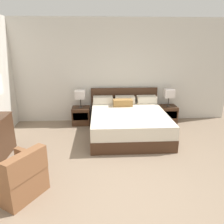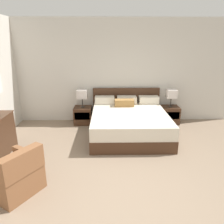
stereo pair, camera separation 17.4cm
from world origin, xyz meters
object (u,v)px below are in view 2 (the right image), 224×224
object	(u,v)px
bed	(129,122)
nightstand_right	(170,115)
table_lamp_right	(171,94)
table_lamp_left	(82,94)
nightstand_left	(83,115)
armchair_by_window	(15,176)

from	to	relation	value
bed	nightstand_right	distance (m)	1.45
nightstand_right	table_lamp_right	xyz separation A→B (m)	(-0.00, 0.00, 0.61)
bed	table_lamp_left	distance (m)	1.55
nightstand_left	nightstand_right	bearing A→B (deg)	0.00
table_lamp_left	bed	bearing A→B (deg)	-31.43
table_lamp_left	table_lamp_right	distance (m)	2.48
table_lamp_left	table_lamp_right	bearing A→B (deg)	0.00
bed	nightstand_right	bearing A→B (deg)	31.35
nightstand_left	nightstand_right	world-z (taller)	same
nightstand_left	table_lamp_left	distance (m)	0.61
bed	nightstand_right	size ratio (longest dim) A/B	4.32
nightstand_right	table_lamp_left	size ratio (longest dim) A/B	0.99
nightstand_right	table_lamp_right	bearing A→B (deg)	90.00
nightstand_right	nightstand_left	bearing A→B (deg)	180.00
nightstand_right	table_lamp_right	world-z (taller)	table_lamp_right
bed	table_lamp_right	size ratio (longest dim) A/B	4.28
table_lamp_left	armchair_by_window	size ratio (longest dim) A/B	0.52
nightstand_left	armchair_by_window	xyz separation A→B (m)	(-0.72, -2.98, 0.04)
nightstand_right	bed	bearing A→B (deg)	-148.65
nightstand_right	armchair_by_window	distance (m)	4.37
table_lamp_right	armchair_by_window	xyz separation A→B (m)	(-3.20, -2.98, -0.57)
nightstand_right	table_lamp_right	distance (m)	0.61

